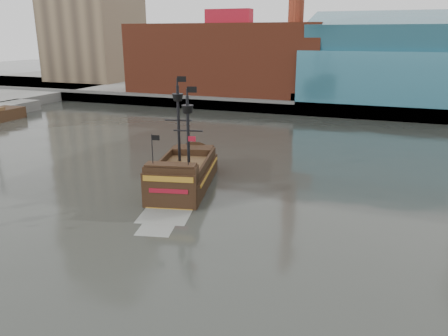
% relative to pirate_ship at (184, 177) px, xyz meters
% --- Properties ---
extents(ground, '(400.00, 400.00, 0.00)m').
position_rel_pirate_ship_xyz_m(ground, '(6.87, -17.30, -1.06)').
color(ground, '#262823').
rests_on(ground, ground).
extents(promenade_far, '(220.00, 60.00, 2.00)m').
position_rel_pirate_ship_xyz_m(promenade_far, '(6.87, 74.70, -0.06)').
color(promenade_far, slate).
rests_on(promenade_far, ground).
extents(seawall, '(220.00, 1.00, 2.60)m').
position_rel_pirate_ship_xyz_m(seawall, '(6.87, 45.20, 0.24)').
color(seawall, '#4C4C49').
rests_on(seawall, ground).
extents(pirate_ship, '(7.99, 16.21, 11.66)m').
position_rel_pirate_ship_xyz_m(pirate_ship, '(0.00, 0.00, 0.00)').
color(pirate_ship, black).
rests_on(pirate_ship, ground).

